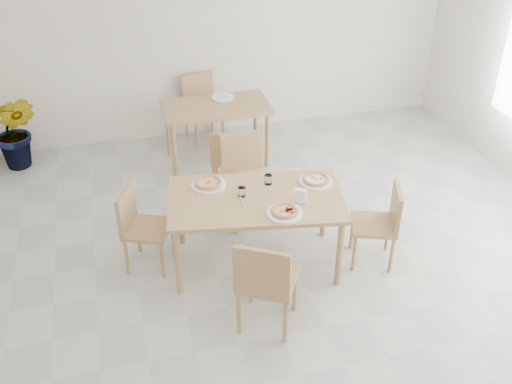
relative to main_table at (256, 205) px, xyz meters
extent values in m
plane|color=#B9B9B4|center=(0.34, -0.56, -0.67)|extent=(7.00, 7.00, 0.00)
plane|color=silver|center=(0.34, 2.94, 0.73)|extent=(6.00, 0.00, 6.00)
cube|color=tan|center=(0.00, 0.00, 0.06)|extent=(1.72, 1.16, 0.04)
cylinder|color=tan|center=(-0.78, -0.25, -0.32)|extent=(0.06, 0.06, 0.71)
cylinder|color=tan|center=(0.65, -0.50, -0.32)|extent=(0.06, 0.06, 0.71)
cylinder|color=tan|center=(-0.65, 0.50, -0.32)|extent=(0.06, 0.06, 0.71)
cylinder|color=tan|center=(0.78, 0.25, -0.32)|extent=(0.06, 0.06, 0.71)
cube|color=#9F774F|center=(-0.11, -0.80, -0.20)|extent=(0.62, 0.62, 0.04)
cube|color=#9F774F|center=(-0.21, -0.98, 0.03)|extent=(0.42, 0.26, 0.44)
cylinder|color=#9F774F|center=(0.16, -0.72, -0.45)|extent=(0.04, 0.04, 0.45)
cylinder|color=#9F774F|center=(-0.18, -0.53, -0.45)|extent=(0.04, 0.04, 0.45)
cylinder|color=#9F774F|center=(-0.04, -1.07, -0.45)|extent=(0.04, 0.04, 0.45)
cylinder|color=#9F774F|center=(-0.38, -0.87, -0.45)|extent=(0.04, 0.04, 0.45)
cube|color=#9F774F|center=(0.11, 0.73, -0.20)|extent=(0.50, 0.50, 0.04)
cube|color=#9F774F|center=(0.09, 0.94, 0.04)|extent=(0.46, 0.09, 0.44)
cylinder|color=#9F774F|center=(-0.06, 0.51, -0.45)|extent=(0.04, 0.04, 0.45)
cylinder|color=#9F774F|center=(0.33, 0.55, -0.45)|extent=(0.04, 0.04, 0.45)
cylinder|color=#9F774F|center=(-0.10, 0.91, -0.45)|extent=(0.04, 0.04, 0.45)
cylinder|color=#9F774F|center=(0.29, 0.94, -0.45)|extent=(0.04, 0.04, 0.45)
cube|color=#9F774F|center=(-0.99, 0.23, -0.25)|extent=(0.54, 0.54, 0.04)
cube|color=#9F774F|center=(-1.16, 0.30, -0.04)|extent=(0.20, 0.39, 0.39)
cylinder|color=#9F774F|center=(-0.90, 0.00, -0.47)|extent=(0.04, 0.04, 0.40)
cylinder|color=#9F774F|center=(-0.76, 0.32, -0.47)|extent=(0.04, 0.04, 0.40)
cylinder|color=#9F774F|center=(-1.22, 0.14, -0.47)|extent=(0.04, 0.04, 0.40)
cylinder|color=#9F774F|center=(-1.08, 0.46, -0.47)|extent=(0.04, 0.04, 0.40)
cube|color=#9F774F|center=(1.09, -0.25, -0.25)|extent=(0.52, 0.52, 0.04)
cube|color=#9F774F|center=(1.26, -0.31, -0.04)|extent=(0.17, 0.40, 0.39)
cylinder|color=#9F774F|center=(0.98, -0.02, -0.47)|extent=(0.04, 0.04, 0.40)
cylinder|color=#9F774F|center=(0.86, -0.35, -0.47)|extent=(0.04, 0.04, 0.40)
cylinder|color=#9F774F|center=(1.31, -0.14, -0.47)|extent=(0.04, 0.04, 0.40)
cylinder|color=#9F774F|center=(1.19, -0.47, -0.47)|extent=(0.04, 0.04, 0.40)
cylinder|color=white|center=(-0.38, 0.31, 0.09)|extent=(0.33, 0.33, 0.02)
cylinder|color=white|center=(0.62, 0.11, 0.09)|extent=(0.32, 0.32, 0.02)
cylinder|color=white|center=(0.17, -0.32, 0.09)|extent=(0.32, 0.32, 0.02)
cylinder|color=#E5A26B|center=(-0.38, 0.31, 0.10)|extent=(0.32, 0.32, 0.01)
torus|color=#E5A26B|center=(-0.38, 0.31, 0.11)|extent=(0.32, 0.32, 0.03)
cylinder|color=orange|center=(-0.38, 0.31, 0.11)|extent=(0.24, 0.24, 0.01)
ellipsoid|color=#1F5D15|center=(-0.38, 0.31, 0.12)|extent=(0.05, 0.03, 0.01)
cylinder|color=#E5A26B|center=(0.62, 0.11, 0.10)|extent=(0.31, 0.31, 0.01)
torus|color=#E5A26B|center=(0.62, 0.11, 0.11)|extent=(0.32, 0.32, 0.03)
cylinder|color=white|center=(0.62, 0.11, 0.11)|extent=(0.24, 0.24, 0.01)
cylinder|color=#E5A26B|center=(0.17, -0.32, 0.10)|extent=(0.31, 0.31, 0.01)
torus|color=#E5A26B|center=(0.17, -0.32, 0.11)|extent=(0.31, 0.31, 0.03)
cylinder|color=orange|center=(0.17, -0.32, 0.11)|extent=(0.23, 0.23, 0.01)
cylinder|color=white|center=(-0.12, 0.06, 0.12)|extent=(0.07, 0.07, 0.09)
cylinder|color=white|center=(0.17, 0.20, 0.12)|extent=(0.07, 0.07, 0.10)
cube|color=silver|center=(0.36, -0.18, 0.08)|extent=(0.14, 0.11, 0.01)
cube|color=white|center=(0.36, -0.18, 0.15)|extent=(0.12, 0.09, 0.12)
cube|color=silver|center=(-0.66, -0.07, 0.08)|extent=(0.10, 0.17, 0.01)
cube|color=silver|center=(-0.14, -0.04, 0.08)|extent=(0.03, 0.18, 0.01)
cube|color=#9F774F|center=(0.05, 2.08, 0.06)|extent=(1.28, 0.74, 0.04)
cylinder|color=#9F774F|center=(-0.52, 1.79, -0.32)|extent=(0.06, 0.06, 0.71)
cylinder|color=#9F774F|center=(0.61, 1.78, -0.32)|extent=(0.06, 0.06, 0.71)
cylinder|color=#9F774F|center=(-0.51, 2.38, -0.32)|extent=(0.06, 0.06, 0.71)
cylinder|color=#9F774F|center=(0.62, 2.37, -0.32)|extent=(0.06, 0.06, 0.71)
cube|color=#9F774F|center=(0.06, 1.42, -0.28)|extent=(0.48, 0.48, 0.04)
cube|color=#9F774F|center=(0.01, 1.25, -0.08)|extent=(0.38, 0.15, 0.37)
cylinder|color=#9F774F|center=(0.26, 1.53, -0.49)|extent=(0.03, 0.03, 0.38)
cylinder|color=#9F774F|center=(-0.05, 1.62, -0.49)|extent=(0.03, 0.03, 0.38)
cylinder|color=#9F774F|center=(0.17, 1.21, -0.49)|extent=(0.03, 0.03, 0.38)
cylinder|color=#9F774F|center=(-0.15, 1.31, -0.49)|extent=(0.03, 0.03, 0.38)
cube|color=#9F774F|center=(0.00, 2.66, -0.23)|extent=(0.51, 0.51, 0.04)
cube|color=#9F774F|center=(-0.04, 2.85, -0.01)|extent=(0.43, 0.13, 0.41)
cylinder|color=#9F774F|center=(-0.14, 2.45, -0.46)|extent=(0.04, 0.04, 0.42)
cylinder|color=#9F774F|center=(0.22, 2.52, -0.46)|extent=(0.04, 0.04, 0.42)
cylinder|color=#9F774F|center=(-0.22, 2.81, -0.46)|extent=(0.04, 0.04, 0.42)
cylinder|color=#9F774F|center=(0.14, 2.88, -0.46)|extent=(0.04, 0.04, 0.42)
cylinder|color=white|center=(0.18, 2.28, 0.09)|extent=(0.28, 0.28, 0.02)
imported|color=#245B1B|center=(-2.31, 2.55, -0.20)|extent=(0.61, 0.54, 0.95)
camera|label=1|loc=(-1.17, -4.42, 3.05)|focal=42.00mm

